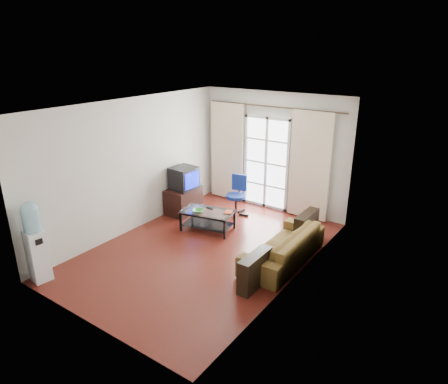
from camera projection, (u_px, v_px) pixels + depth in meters
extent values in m
plane|color=maroon|center=(205.00, 250.00, 7.54)|extent=(5.20, 5.20, 0.00)
plane|color=white|center=(203.00, 105.00, 6.61)|extent=(5.20, 5.20, 0.00)
cube|color=silver|center=(274.00, 152.00, 9.08)|extent=(3.60, 0.02, 2.70)
cube|color=silver|center=(80.00, 237.00, 5.07)|extent=(3.60, 0.02, 2.70)
cube|color=silver|center=(133.00, 166.00, 8.04)|extent=(0.02, 5.20, 2.70)
cube|color=silver|center=(297.00, 204.00, 6.11)|extent=(0.02, 5.20, 2.70)
cube|color=white|center=(267.00, 163.00, 9.22)|extent=(1.01, 0.02, 2.04)
cube|color=white|center=(266.00, 163.00, 9.21)|extent=(1.16, 0.06, 2.15)
cylinder|color=#4C3F2D|center=(273.00, 107.00, 8.64)|extent=(3.30, 0.04, 0.04)
cube|color=beige|center=(227.00, 152.00, 9.68)|extent=(0.90, 0.07, 2.35)
cube|color=beige|center=(310.00, 166.00, 8.53)|extent=(0.90, 0.07, 2.35)
cube|color=#9C9B9E|center=(301.00, 202.00, 8.93)|extent=(0.64, 0.12, 0.64)
imported|color=brown|center=(283.00, 246.00, 7.08)|extent=(1.97, 0.77, 0.57)
cube|color=silver|center=(208.00, 211.00, 8.21)|extent=(1.15, 0.80, 0.01)
cube|color=black|center=(208.00, 224.00, 8.31)|extent=(1.07, 0.73, 0.01)
cube|color=black|center=(181.00, 222.00, 8.24)|extent=(0.05, 0.05, 0.42)
cube|color=black|center=(225.00, 230.00, 7.87)|extent=(0.05, 0.05, 0.42)
cube|color=black|center=(193.00, 212.00, 8.70)|extent=(0.05, 0.05, 0.42)
cube|color=black|center=(235.00, 220.00, 8.34)|extent=(0.05, 0.05, 0.42)
imported|color=#369554|center=(198.00, 211.00, 8.14)|extent=(0.38, 0.38, 0.06)
imported|color=maroon|center=(225.00, 212.00, 8.16)|extent=(0.30, 0.31, 0.02)
cube|color=black|center=(210.00, 208.00, 8.34)|extent=(0.16, 0.05, 0.02)
cube|color=black|center=(184.00, 200.00, 9.13)|extent=(0.55, 0.81, 0.59)
cube|color=black|center=(184.00, 178.00, 8.95)|extent=(0.54, 0.58, 0.50)
cube|color=#0C19E5|center=(192.00, 180.00, 8.80)|extent=(0.05, 0.43, 0.37)
cube|color=black|center=(177.00, 176.00, 9.08)|extent=(0.18, 0.38, 0.32)
cylinder|color=black|center=(236.00, 205.00, 9.03)|extent=(0.05, 0.05, 0.46)
cylinder|color=navy|center=(236.00, 196.00, 8.96)|extent=(0.44, 0.44, 0.07)
cube|color=navy|center=(240.00, 182.00, 9.03)|extent=(0.36, 0.11, 0.38)
cube|color=white|center=(38.00, 256.00, 6.44)|extent=(0.31, 0.31, 0.89)
cylinder|color=#82B5C9|center=(31.00, 221.00, 6.22)|extent=(0.27, 0.27, 0.35)
sphere|color=#82B5C9|center=(30.00, 210.00, 6.16)|extent=(0.27, 0.27, 0.27)
cube|color=black|center=(39.00, 242.00, 6.24)|extent=(0.05, 0.12, 0.09)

